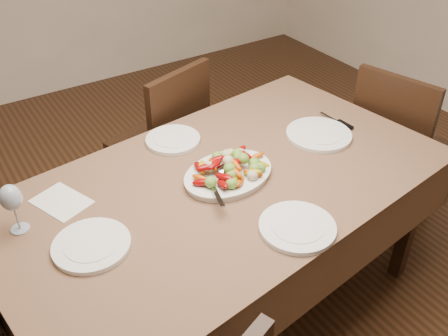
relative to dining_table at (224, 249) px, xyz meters
name	(u,v)px	position (x,y,z in m)	size (l,w,h in m)	color
dining_table	(224,249)	(0.00, 0.00, 0.00)	(1.84, 1.04, 0.76)	brown
chair_far	(157,142)	(0.09, 0.82, 0.10)	(0.42, 0.42, 0.95)	black
chair_right	(399,146)	(1.18, 0.06, 0.10)	(0.42, 0.42, 0.95)	black
serving_platter	(228,176)	(0.02, 0.01, 0.39)	(0.37, 0.28, 0.02)	white
roasted_vegetables	(228,164)	(0.02, 0.01, 0.45)	(0.31, 0.21, 0.09)	#7A0605
serving_spoon	(222,179)	(-0.04, -0.04, 0.43)	(0.28, 0.06, 0.03)	#9EA0A8
plate_left	(92,245)	(-0.58, -0.07, 0.39)	(0.26, 0.26, 0.02)	white
plate_right	(319,135)	(0.54, 0.05, 0.39)	(0.30, 0.30, 0.02)	white
plate_far	(173,140)	(-0.03, 0.37, 0.39)	(0.24, 0.24, 0.02)	white
plate_near	(297,227)	(0.06, -0.38, 0.39)	(0.27, 0.27, 0.02)	white
wine_glass	(14,207)	(-0.76, 0.15, 0.48)	(0.08, 0.08, 0.20)	#8C99A5
menu_card	(62,202)	(-0.59, 0.22, 0.38)	(0.15, 0.21, 0.00)	silver
table_knife	(338,122)	(0.71, 0.09, 0.38)	(0.02, 0.20, 0.01)	#9EA0A8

